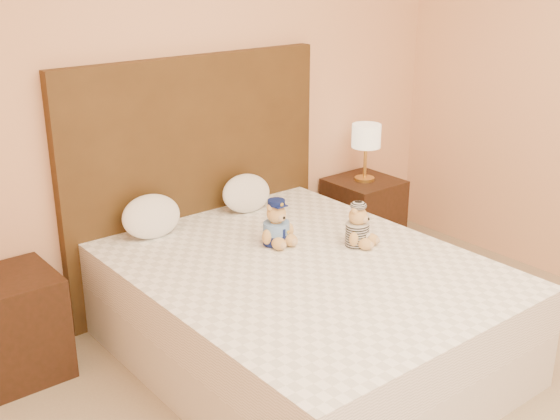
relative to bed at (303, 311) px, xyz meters
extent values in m
cube|color=#EAAA7F|center=(0.00, 1.05, 1.07)|extent=(4.00, 0.04, 2.70)
cube|color=white|center=(0.00, 0.00, -0.13)|extent=(1.60, 2.00, 0.30)
cube|color=white|center=(0.00, 0.00, 0.15)|extent=(1.60, 2.00, 0.25)
cube|color=#462F15|center=(0.00, 1.01, 0.47)|extent=(1.75, 0.08, 1.50)
cube|color=#331A10|center=(-1.25, 0.80, 0.00)|extent=(0.45, 0.45, 0.55)
cube|color=#331A10|center=(1.25, 0.80, 0.00)|extent=(0.45, 0.45, 0.55)
cylinder|color=gold|center=(1.25, 0.80, 0.28)|extent=(0.14, 0.14, 0.02)
cylinder|color=gold|center=(1.25, 0.80, 0.41)|extent=(0.02, 0.02, 0.26)
cylinder|color=beige|center=(1.25, 0.80, 0.59)|extent=(0.20, 0.20, 0.16)
ellipsoid|color=white|center=(-0.42, 0.83, 0.40)|extent=(0.36, 0.23, 0.25)
ellipsoid|color=white|center=(0.25, 0.83, 0.40)|extent=(0.34, 0.22, 0.24)
camera|label=1|loc=(-2.16, -2.49, 1.79)|focal=45.00mm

